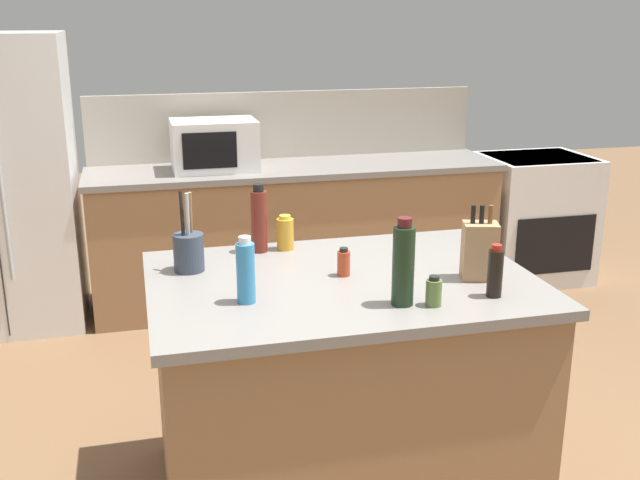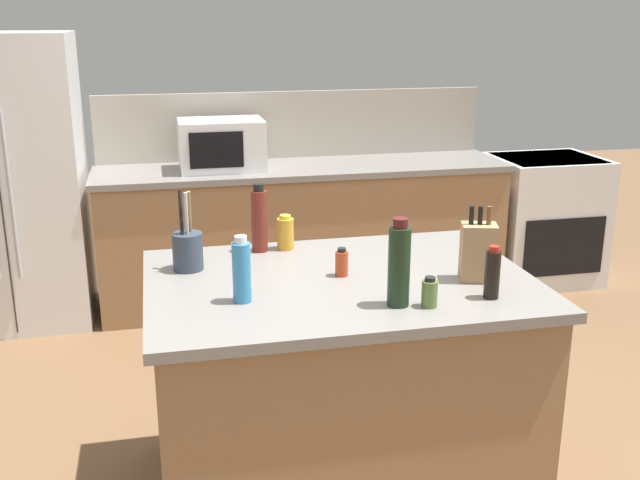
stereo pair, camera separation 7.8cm
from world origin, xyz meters
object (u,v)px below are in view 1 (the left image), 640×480
at_px(refrigerator, 1,184).
at_px(soy_sauce_bottle, 495,272).
at_px(utensil_crock, 189,251).
at_px(spice_jar_oregano, 434,292).
at_px(wine_bottle, 403,264).
at_px(range_oven, 533,217).
at_px(dish_soap_bottle, 246,272).
at_px(honey_jar, 285,233).
at_px(microwave, 214,145).
at_px(spice_jar_paprika, 344,263).
at_px(vinegar_bottle, 259,220).
at_px(knife_block, 480,250).

relative_size(refrigerator, soy_sauce_bottle, 9.31).
distance_m(utensil_crock, spice_jar_oregano, 0.98).
bearing_deg(wine_bottle, soy_sauce_bottle, -1.10).
relative_size(range_oven, dish_soap_bottle, 3.81).
bearing_deg(dish_soap_bottle, soy_sauce_bottle, -10.40).
height_order(range_oven, honey_jar, honey_jar).
distance_m(refrigerator, wine_bottle, 3.07).
xyz_separation_m(utensil_crock, soy_sauce_bottle, (1.04, -0.55, 0.01)).
relative_size(microwave, honey_jar, 3.57).
bearing_deg(spice_jar_paprika, vinegar_bottle, 124.65).
xyz_separation_m(microwave, spice_jar_oregano, (0.47, -2.55, -0.11)).
bearing_deg(utensil_crock, spice_jar_oregano, -36.09).
xyz_separation_m(knife_block, utensil_crock, (-1.07, 0.36, -0.03)).
xyz_separation_m(honey_jar, vinegar_bottle, (-0.11, -0.00, 0.07)).
relative_size(utensil_crock, soy_sauce_bottle, 1.65).
bearing_deg(refrigerator, vinegar_bottle, -54.69).
xyz_separation_m(spice_jar_oregano, wine_bottle, (-0.10, 0.04, 0.10)).
bearing_deg(soy_sauce_bottle, utensil_crock, 152.16).
xyz_separation_m(knife_block, vinegar_bottle, (-0.76, 0.54, 0.03)).
distance_m(dish_soap_bottle, soy_sauce_bottle, 0.89).
bearing_deg(refrigerator, soy_sauce_bottle, -51.64).
bearing_deg(soy_sauce_bottle, wine_bottle, 178.90).
height_order(soy_sauce_bottle, vinegar_bottle, vinegar_bottle).
bearing_deg(range_oven, utensil_crock, -143.53).
relative_size(spice_jar_oregano, wine_bottle, 0.35).
relative_size(spice_jar_paprika, soy_sauce_bottle, 0.58).
distance_m(microwave, honey_jar, 1.79).
height_order(microwave, vinegar_bottle, microwave).
bearing_deg(vinegar_bottle, knife_block, -35.50).
height_order(utensil_crock, wine_bottle, utensil_crock).
bearing_deg(honey_jar, dish_soap_bottle, -114.17).
xyz_separation_m(microwave, vinegar_bottle, (-0.01, -1.79, -0.02)).
height_order(spice_jar_paprika, spice_jar_oregano, spice_jar_paprika).
bearing_deg(dish_soap_bottle, spice_jar_oregano, -16.86).
bearing_deg(knife_block, utensil_crock, 177.49).
relative_size(spice_jar_paprika, spice_jar_oregano, 1.03).
xyz_separation_m(refrigerator, range_oven, (3.65, -0.05, -0.44)).
bearing_deg(spice_jar_paprika, honey_jar, 111.42).
distance_m(refrigerator, knife_block, 3.15).
bearing_deg(utensil_crock, dish_soap_bottle, -66.69).
bearing_deg(range_oven, refrigerator, 179.19).
bearing_deg(spice_jar_oregano, microwave, 100.51).
height_order(range_oven, spice_jar_oregano, spice_jar_oregano).
bearing_deg(dish_soap_bottle, spice_jar_paprika, 24.37).
bearing_deg(refrigerator, utensil_crock, -63.84).
relative_size(knife_block, spice_jar_paprika, 2.58).
relative_size(range_oven, microwave, 1.70).
xyz_separation_m(spice_jar_paprika, honey_jar, (-0.15, 0.39, 0.02)).
bearing_deg(knife_block, range_oven, 71.83).
height_order(refrigerator, utensil_crock, refrigerator).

